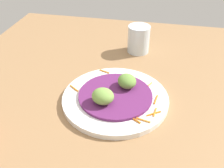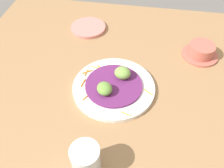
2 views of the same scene
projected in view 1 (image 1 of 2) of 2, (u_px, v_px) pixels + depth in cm
name	position (u px, v px, depth cm)	size (l,w,h in cm)	color
table_surface	(128.00, 105.00, 67.40)	(110.00, 110.00, 2.00)	#936D47
main_plate	(115.00, 99.00, 66.90)	(27.61, 27.61, 1.46)	white
cabbage_bed	(115.00, 95.00, 66.25)	(19.15, 19.15, 0.75)	#60235B
carrot_garnish	(132.00, 99.00, 65.21)	(25.01, 20.35, 0.40)	orange
guac_scoop_left	(127.00, 81.00, 67.69)	(5.35, 4.82, 3.49)	olive
guac_scoop_center	(103.00, 96.00, 62.22)	(4.99, 5.52, 3.84)	#759E47
water_glass	(139.00, 39.00, 86.64)	(7.41, 7.41, 9.22)	silver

